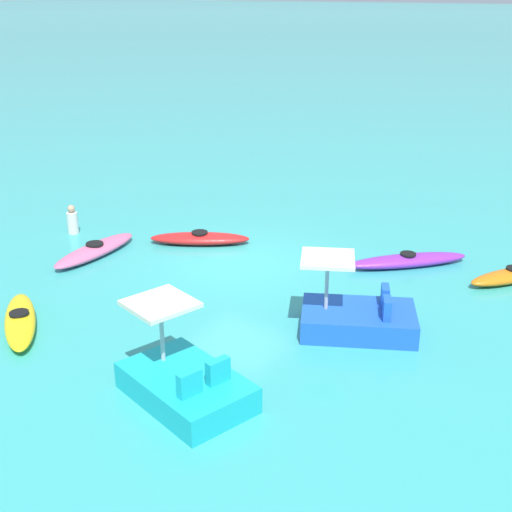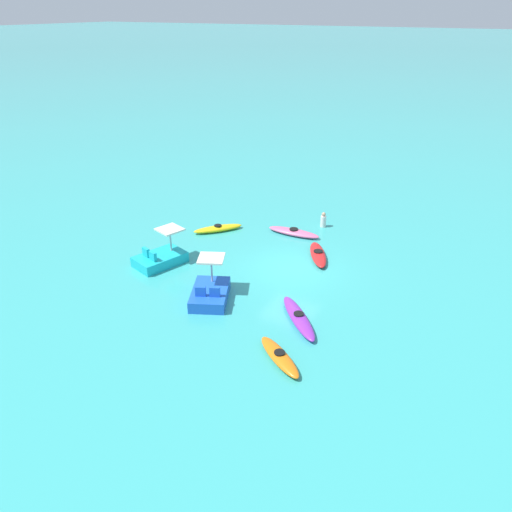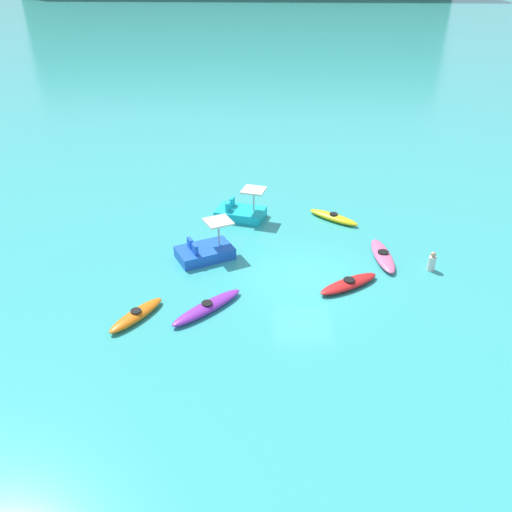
% 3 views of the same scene
% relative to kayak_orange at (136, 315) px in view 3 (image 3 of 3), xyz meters
% --- Properties ---
extents(ground_plane, '(600.00, 600.00, 0.00)m').
position_rel_kayak_orange_xyz_m(ground_plane, '(6.52, 2.61, -0.16)').
color(ground_plane, '#38ADA8').
extents(kayak_orange, '(2.01, 2.48, 0.37)m').
position_rel_kayak_orange_xyz_m(kayak_orange, '(0.00, 0.00, 0.00)').
color(kayak_orange, orange).
rests_on(kayak_orange, ground_plane).
extents(kayak_yellow, '(2.54, 2.31, 0.37)m').
position_rel_kayak_orange_xyz_m(kayak_yellow, '(8.54, 8.13, -0.00)').
color(kayak_yellow, yellow).
rests_on(kayak_yellow, ground_plane).
extents(kayak_red, '(2.82, 2.05, 0.37)m').
position_rel_kayak_orange_xyz_m(kayak_red, '(8.24, 1.95, 0.00)').
color(kayak_red, red).
rests_on(kayak_red, ground_plane).
extents(kayak_pink, '(0.82, 3.00, 0.37)m').
position_rel_kayak_orange_xyz_m(kayak_pink, '(10.15, 4.19, 0.00)').
color(kayak_pink, pink).
rests_on(kayak_pink, ground_plane).
extents(kayak_purple, '(2.83, 2.76, 0.37)m').
position_rel_kayak_orange_xyz_m(kayak_purple, '(2.59, 0.44, -0.00)').
color(kayak_purple, purple).
rests_on(kayak_purple, ground_plane).
extents(pedal_boat_cyan, '(2.74, 2.15, 1.68)m').
position_rel_kayak_orange_xyz_m(pedal_boat_cyan, '(3.84, 8.45, 0.17)').
color(pedal_boat_cyan, '#19B7C6').
rests_on(pedal_boat_cyan, ground_plane).
extents(pedal_boat_blue, '(2.81, 2.38, 1.68)m').
position_rel_kayak_orange_xyz_m(pedal_boat_blue, '(2.27, 4.48, 0.17)').
color(pedal_boat_blue, blue).
rests_on(pedal_boat_blue, ground_plane).
extents(person_near_shore, '(0.45, 0.45, 0.88)m').
position_rel_kayak_orange_xyz_m(person_near_shore, '(11.99, 3.20, 0.22)').
color(person_near_shore, silver).
rests_on(person_near_shore, ground_plane).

